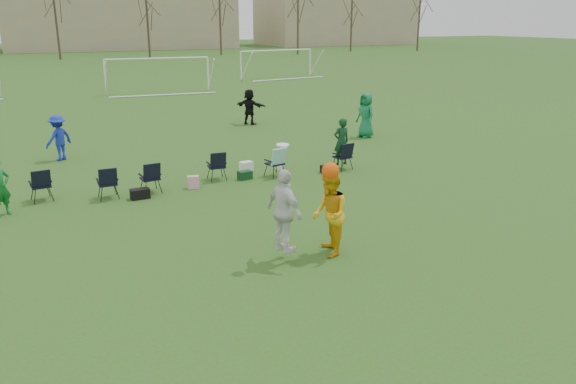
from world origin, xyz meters
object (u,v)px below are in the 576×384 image
fielder_blue (58,138)px  center_contest (312,212)px  fielder_green_near (0,188)px  fielder_green_far (366,115)px  fielder_black (249,107)px  goal_right (277,56)px  goal_mid (158,65)px

fielder_blue → center_contest: (4.43, -12.01, 0.21)m
fielder_green_near → fielder_green_far: (14.59, 4.77, 0.21)m
fielder_green_near → fielder_black: bearing=10.3°
fielder_green_far → goal_right: 26.95m
goal_mid → fielder_blue: bearing=-109.0°
fielder_black → goal_right: 23.39m
goal_mid → goal_right: bearing=30.6°
fielder_blue → fielder_black: size_ratio=0.97×
goal_mid → fielder_green_near: bearing=-107.7°
fielder_blue → center_contest: bearing=73.3°
fielder_black → goal_right: (10.75, 20.75, 1.04)m
center_contest → goal_right: center_contest is taller
fielder_black → center_contest: (-4.77, -15.98, 0.18)m
fielder_green_near → fielder_green_far: size_ratio=0.79×
fielder_blue → fielder_black: 10.02m
fielder_green_far → center_contest: center_contest is taller
fielder_blue → fielder_black: fielder_black is taller
fielder_blue → goal_mid: size_ratio=0.23×
goal_right → fielder_blue: bearing=-136.9°
fielder_green_near → goal_right: goal_right is taller
fielder_blue → center_contest: size_ratio=0.65×
fielder_green_near → goal_right: (21.81, 30.72, 1.14)m
fielder_blue → goal_mid: goal_mid is taller
fielder_green_far → fielder_blue: bearing=-104.8°
fielder_blue → fielder_green_near: bearing=35.9°
fielder_green_far → fielder_black: fielder_green_far is taller
fielder_green_near → fielder_green_far: fielder_green_far is taller
center_contest → fielder_green_near: bearing=136.3°
fielder_blue → center_contest: center_contest is taller
center_contest → goal_right: (15.53, 36.73, 0.86)m
fielder_green_near → goal_right: size_ratio=0.21×
fielder_black → fielder_green_far: bearing=176.9°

